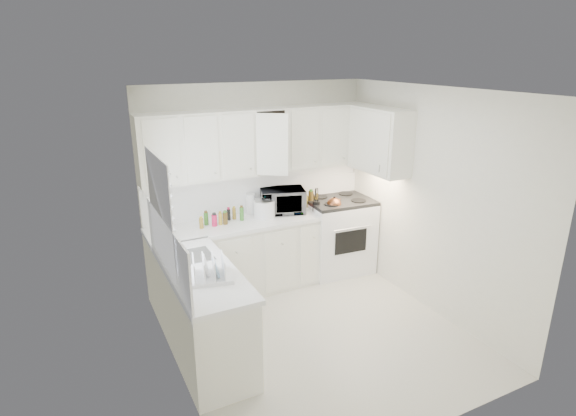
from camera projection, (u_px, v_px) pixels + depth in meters
floor at (317, 334)px, 5.11m from camera, size 3.20×3.20×0.00m
ceiling at (322, 91)px, 4.28m from camera, size 3.20×3.20×0.00m
wall_back at (257, 185)px, 6.05m from camera, size 3.00×0.00×3.00m
wall_front at (432, 292)px, 3.34m from camera, size 3.00×0.00×3.00m
wall_left at (171, 250)px, 4.05m from camera, size 0.00×3.20×3.20m
wall_right at (432, 203)px, 5.33m from camera, size 0.00×3.20×3.20m
window_blinds at (162, 211)px, 4.28m from camera, size 0.06×0.96×1.06m
lower_cabinets_back at (239, 259)px, 5.90m from camera, size 2.22×0.60×0.90m
lower_cabinets_left at (203, 315)px, 4.62m from camera, size 0.60×1.60×0.90m
countertop_back at (238, 224)px, 5.74m from camera, size 2.24×0.64×0.05m
countertop_left at (201, 272)px, 4.47m from camera, size 0.64×1.62×0.05m
backsplash_back at (257, 191)px, 6.06m from camera, size 2.98×0.02×0.55m
backsplash_left at (167, 249)px, 4.25m from camera, size 0.02×1.60×0.55m
upper_cabinets_back at (262, 173)px, 5.85m from camera, size 3.00×0.33×0.80m
upper_cabinets_right at (378, 172)px, 5.89m from camera, size 0.33×0.90×0.80m
sink at (190, 246)px, 4.72m from camera, size 0.42×0.38×0.30m
stove at (338, 225)px, 6.44m from camera, size 0.92×0.77×1.33m
tea_kettle at (334, 204)px, 6.10m from camera, size 0.29×0.26×0.22m
frying_pan at (344, 200)px, 6.55m from camera, size 0.37×0.50×0.04m
microwave at (282, 198)px, 6.03m from camera, size 0.63×0.46×0.38m
rice_cooker at (264, 207)px, 5.86m from camera, size 0.32×0.32×0.26m
paper_towel at (251, 204)px, 5.98m from camera, size 0.12×0.12×0.27m
utensil_crock at (316, 199)px, 6.08m from camera, size 0.13×0.13×0.32m
dish_rack at (207, 267)px, 4.25m from camera, size 0.51×0.43×0.25m
spice_left_0 at (199, 220)px, 5.62m from camera, size 0.06×0.06×0.13m
spice_left_1 at (207, 221)px, 5.58m from camera, size 0.06×0.06×0.13m
spice_left_2 at (211, 218)px, 5.69m from camera, size 0.06×0.06×0.13m
spice_left_3 at (219, 219)px, 5.64m from camera, size 0.06×0.06×0.13m
spice_left_4 at (222, 216)px, 5.75m from camera, size 0.06×0.06×0.13m
spice_left_5 at (231, 217)px, 5.71m from camera, size 0.06×0.06×0.13m
spice_left_6 at (234, 214)px, 5.82m from camera, size 0.06×0.06×0.13m
spice_left_7 at (242, 215)px, 5.77m from camera, size 0.06×0.06×0.13m
sauce_right_0 at (301, 200)px, 6.26m from camera, size 0.06×0.06×0.19m
sauce_right_1 at (307, 201)px, 6.23m from camera, size 0.06×0.06×0.19m
sauce_right_2 at (308, 199)px, 6.30m from camera, size 0.06×0.06×0.19m
sauce_right_3 at (314, 200)px, 6.28m from camera, size 0.06×0.06×0.19m
sauce_right_4 at (315, 198)px, 6.35m from camera, size 0.06×0.06×0.19m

